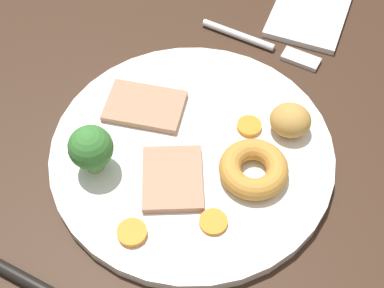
% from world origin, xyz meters
% --- Properties ---
extents(dining_table, '(1.20, 0.84, 0.04)m').
position_xyz_m(dining_table, '(0.00, 0.00, 0.02)').
color(dining_table, '#382316').
rests_on(dining_table, ground).
extents(dinner_plate, '(0.29, 0.29, 0.01)m').
position_xyz_m(dinner_plate, '(0.02, 0.02, 0.04)').
color(dinner_plate, white).
rests_on(dinner_plate, dining_table).
extents(meat_slice_main, '(0.09, 0.09, 0.01)m').
position_xyz_m(meat_slice_main, '(0.06, 0.02, 0.05)').
color(meat_slice_main, tan).
rests_on(meat_slice_main, dinner_plate).
extents(meat_slice_under, '(0.08, 0.09, 0.01)m').
position_xyz_m(meat_slice_under, '(-0.01, -0.05, 0.05)').
color(meat_slice_under, tan).
rests_on(meat_slice_under, dinner_plate).
extents(yorkshire_pudding, '(0.07, 0.07, 0.02)m').
position_xyz_m(yorkshire_pudding, '(0.01, 0.09, 0.06)').
color(yorkshire_pudding, '#C68938').
rests_on(yorkshire_pudding, dinner_plate).
extents(roast_potato_left, '(0.05, 0.05, 0.03)m').
position_xyz_m(roast_potato_left, '(-0.05, 0.10, 0.07)').
color(roast_potato_left, '#BC8C42').
rests_on(roast_potato_left, dinner_plate).
extents(carrot_coin_front, '(0.03, 0.03, 0.01)m').
position_xyz_m(carrot_coin_front, '(0.13, 0.02, 0.05)').
color(carrot_coin_front, orange).
rests_on(carrot_coin_front, dinner_plate).
extents(carrot_coin_back, '(0.03, 0.03, 0.01)m').
position_xyz_m(carrot_coin_back, '(-0.04, 0.06, 0.05)').
color(carrot_coin_back, orange).
rests_on(carrot_coin_back, dinner_plate).
extents(carrot_coin_side, '(0.03, 0.03, 0.00)m').
position_xyz_m(carrot_coin_side, '(0.08, 0.08, 0.05)').
color(carrot_coin_side, orange).
rests_on(carrot_coin_side, dinner_plate).
extents(broccoli_floret, '(0.04, 0.04, 0.06)m').
position_xyz_m(broccoli_floret, '(0.08, -0.06, 0.08)').
color(broccoli_floret, '#8CB766').
rests_on(broccoli_floret, dinner_plate).
extents(fork, '(0.02, 0.15, 0.01)m').
position_xyz_m(fork, '(-0.17, 0.02, 0.04)').
color(fork, silver).
rests_on(fork, dining_table).
extents(folded_napkin, '(0.12, 0.10, 0.01)m').
position_xyz_m(folded_napkin, '(-0.24, 0.05, 0.04)').
color(folded_napkin, white).
rests_on(folded_napkin, dining_table).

